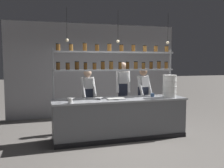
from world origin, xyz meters
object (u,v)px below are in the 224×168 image
at_px(cutting_board, 116,99).
at_px(prep_bowl_near_left, 71,99).
at_px(chef_left, 88,96).
at_px(container_stack, 170,86).
at_px(prep_bowl_center_front, 99,99).
at_px(spice_shelf_unit, 116,62).
at_px(chef_right, 143,94).
at_px(serving_cup_front, 152,95).
at_px(chef_center, 123,91).
at_px(serving_cup_by_board, 70,101).

height_order(cutting_board, prep_bowl_near_left, prep_bowl_near_left).
distance_m(chef_left, prep_bowl_near_left, 0.90).
distance_m(container_stack, prep_bowl_near_left, 2.33).
relative_size(cutting_board, prep_bowl_center_front, 2.35).
bearing_deg(chef_left, spice_shelf_unit, -48.30).
distance_m(chef_right, container_stack, 0.86).
bearing_deg(chef_right, serving_cup_front, -103.90).
bearing_deg(prep_bowl_near_left, container_stack, -5.18).
bearing_deg(prep_bowl_center_front, prep_bowl_near_left, 174.41).
relative_size(container_stack, cutting_board, 1.33).
relative_size(spice_shelf_unit, prep_bowl_near_left, 15.18).
relative_size(chef_center, serving_cup_front, 19.41).
relative_size(chef_right, serving_cup_by_board, 14.97).
bearing_deg(serving_cup_front, container_stack, -31.15).
bearing_deg(spice_shelf_unit, container_stack, -21.41).
bearing_deg(prep_bowl_center_front, serving_cup_by_board, -155.58).
distance_m(chef_left, chef_center, 0.91).
relative_size(chef_left, prep_bowl_center_front, 9.25).
height_order(spice_shelf_unit, chef_left, spice_shelf_unit).
relative_size(prep_bowl_near_left, serving_cup_by_board, 1.83).
bearing_deg(serving_cup_by_board, spice_shelf_unit, 28.23).
height_order(chef_left, cutting_board, chef_left).
relative_size(chef_left, prep_bowl_near_left, 8.03).
height_order(chef_left, serving_cup_by_board, chef_left).
relative_size(container_stack, serving_cup_by_board, 4.95).
xyz_separation_m(prep_bowl_near_left, prep_bowl_center_front, (0.63, -0.06, -0.00)).
bearing_deg(chef_right, chef_left, 157.47).
height_order(spice_shelf_unit, chef_right, spice_shelf_unit).
distance_m(container_stack, serving_cup_front, 0.46).
distance_m(chef_right, cutting_board, 1.15).
relative_size(chef_left, serving_cup_front, 17.51).
relative_size(chef_right, cutting_board, 4.01).
bearing_deg(cutting_board, container_stack, -4.34).
distance_m(cutting_board, serving_cup_front, 0.97).
height_order(chef_left, chef_right, chef_right).
distance_m(spice_shelf_unit, serving_cup_by_board, 1.54).
bearing_deg(prep_bowl_near_left, chef_right, 15.15).
bearing_deg(chef_right, prep_bowl_near_left, -179.27).
xyz_separation_m(chef_center, prep_bowl_center_front, (-0.79, -0.65, -0.07)).
height_order(chef_left, serving_cup_front, chef_left).
xyz_separation_m(spice_shelf_unit, chef_left, (-0.59, 0.48, -0.85)).
distance_m(chef_left, serving_cup_by_board, 1.25).
distance_m(cutting_board, prep_bowl_near_left, 1.00).
bearing_deg(prep_bowl_near_left, serving_cup_by_board, -98.76).
bearing_deg(serving_cup_front, serving_cup_by_board, -169.68).
relative_size(chef_center, container_stack, 3.29).
xyz_separation_m(chef_left, container_stack, (1.78, -0.94, 0.29)).
relative_size(chef_center, cutting_board, 4.36).
distance_m(chef_left, serving_cup_front, 1.62).
bearing_deg(cutting_board, chef_left, 119.26).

